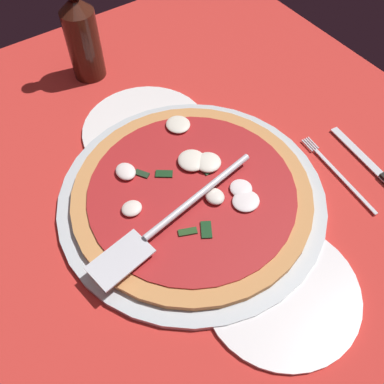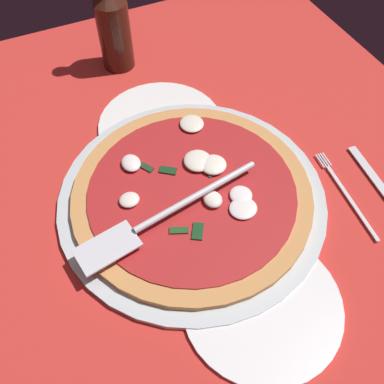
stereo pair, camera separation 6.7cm
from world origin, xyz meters
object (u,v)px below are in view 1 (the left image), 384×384
place_setting_far (359,175)px  beer_bottle (82,35)px  dinner_plate_left (145,130)px  dinner_plate_right (281,292)px  pizza_server (172,217)px  pizza (192,192)px

place_setting_far → beer_bottle: (-49.14, -25.08, 8.85)cm
place_setting_far → beer_bottle: size_ratio=0.92×
dinner_plate_left → dinner_plate_right: same height
dinner_plate_left → pizza_server: size_ratio=0.74×
dinner_plate_right → beer_bottle: bearing=-179.5°
beer_bottle → dinner_plate_right: bearing=0.5°
dinner_plate_left → beer_bottle: 21.84cm
dinner_plate_right → dinner_plate_left: bearing=179.3°
place_setting_far → dinner_plate_right: bearing=114.4°
place_setting_far → pizza_server: bearing=81.1°
dinner_plate_left → place_setting_far: place_setting_far is taller
pizza → pizza_server: bearing=-59.7°
dinner_plate_left → place_setting_far: 37.82cm
beer_bottle → pizza_server: bearing=-9.1°
dinner_plate_right → beer_bottle: size_ratio=0.94×
pizza → beer_bottle: beer_bottle is taller
dinner_plate_right → pizza: 20.17cm
dinner_plate_left → pizza: 17.34cm
dinner_plate_left → pizza: pizza is taller
dinner_plate_left → dinner_plate_right: (37.28, -0.46, 0.00)cm
dinner_plate_left → pizza: bearing=-5.2°
dinner_plate_left → dinner_plate_right: size_ratio=1.03×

